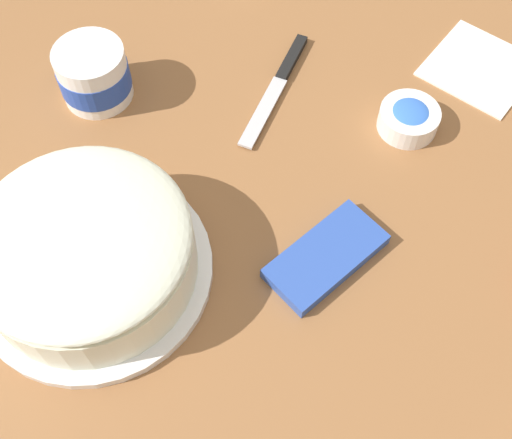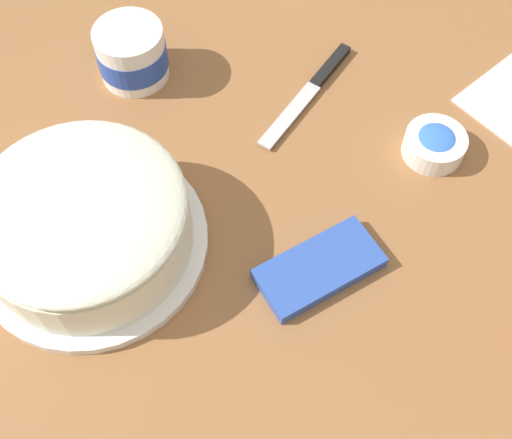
{
  "view_description": "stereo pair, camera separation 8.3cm",
  "coord_description": "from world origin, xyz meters",
  "px_view_note": "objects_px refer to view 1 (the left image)",
  "views": [
    {
      "loc": [
        0.43,
        0.18,
        0.75
      ],
      "look_at": [
        0.09,
        -0.07,
        0.04
      ],
      "focal_mm": 45.45,
      "sensor_mm": 36.0,
      "label": 1
    },
    {
      "loc": [
        0.38,
        0.25,
        0.75
      ],
      "look_at": [
        0.09,
        -0.07,
        0.04
      ],
      "focal_mm": 45.45,
      "sensor_mm": 36.0,
      "label": 2
    }
  ],
  "objects_px": {
    "frosted_cake": "(86,254)",
    "paper_napkin": "(480,67)",
    "spreading_knife": "(280,79)",
    "candy_box_upper": "(326,256)",
    "sprinkle_bowl_blue": "(411,119)",
    "frosting_tub": "(93,73)"
  },
  "relations": [
    {
      "from": "frosting_tub",
      "to": "spreading_knife",
      "type": "relative_size",
      "value": 0.45
    },
    {
      "from": "frosted_cake",
      "to": "sprinkle_bowl_blue",
      "type": "bearing_deg",
      "value": 155.56
    },
    {
      "from": "paper_napkin",
      "to": "candy_box_upper",
      "type": "bearing_deg",
      "value": -0.98
    },
    {
      "from": "frosted_cake",
      "to": "frosting_tub",
      "type": "distance_m",
      "value": 0.3
    },
    {
      "from": "frosting_tub",
      "to": "sprinkle_bowl_blue",
      "type": "distance_m",
      "value": 0.47
    },
    {
      "from": "spreading_knife",
      "to": "candy_box_upper",
      "type": "bearing_deg",
      "value": 46.46
    },
    {
      "from": "sprinkle_bowl_blue",
      "to": "candy_box_upper",
      "type": "bearing_deg",
      "value": 5.1
    },
    {
      "from": "candy_box_upper",
      "to": "paper_napkin",
      "type": "distance_m",
      "value": 0.42
    },
    {
      "from": "sprinkle_bowl_blue",
      "to": "paper_napkin",
      "type": "height_order",
      "value": "sprinkle_bowl_blue"
    },
    {
      "from": "sprinkle_bowl_blue",
      "to": "paper_napkin",
      "type": "distance_m",
      "value": 0.17
    },
    {
      "from": "spreading_knife",
      "to": "candy_box_upper",
      "type": "height_order",
      "value": "candy_box_upper"
    },
    {
      "from": "frosted_cake",
      "to": "frosting_tub",
      "type": "xyz_separation_m",
      "value": [
        -0.22,
        -0.21,
        -0.01
      ]
    },
    {
      "from": "frosted_cake",
      "to": "spreading_knife",
      "type": "xyz_separation_m",
      "value": [
        -0.41,
        0.0,
        -0.05
      ]
    },
    {
      "from": "spreading_knife",
      "to": "paper_napkin",
      "type": "xyz_separation_m",
      "value": [
        -0.21,
        0.23,
        -0.0
      ]
    },
    {
      "from": "sprinkle_bowl_blue",
      "to": "paper_napkin",
      "type": "xyz_separation_m",
      "value": [
        -0.17,
        0.03,
        -0.02
      ]
    },
    {
      "from": "spreading_knife",
      "to": "sprinkle_bowl_blue",
      "type": "xyz_separation_m",
      "value": [
        -0.04,
        0.2,
        0.01
      ]
    },
    {
      "from": "frosting_tub",
      "to": "candy_box_upper",
      "type": "distance_m",
      "value": 0.44
    },
    {
      "from": "paper_napkin",
      "to": "sprinkle_bowl_blue",
      "type": "bearing_deg",
      "value": -10.03
    },
    {
      "from": "frosted_cake",
      "to": "frosting_tub",
      "type": "bearing_deg",
      "value": -137.17
    },
    {
      "from": "frosted_cake",
      "to": "paper_napkin",
      "type": "xyz_separation_m",
      "value": [
        -0.62,
        0.23,
        -0.05
      ]
    },
    {
      "from": "spreading_knife",
      "to": "sprinkle_bowl_blue",
      "type": "distance_m",
      "value": 0.21
    },
    {
      "from": "frosted_cake",
      "to": "sprinkle_bowl_blue",
      "type": "xyz_separation_m",
      "value": [
        -0.45,
        0.2,
        -0.03
      ]
    }
  ]
}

